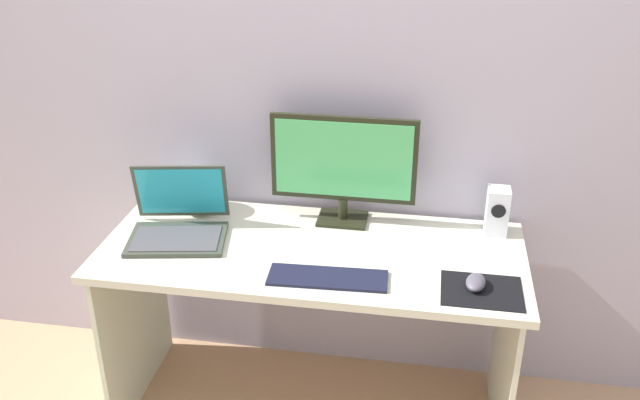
{
  "coord_description": "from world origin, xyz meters",
  "views": [
    {
      "loc": [
        0.37,
        -2.03,
        1.91
      ],
      "look_at": [
        0.03,
        -0.02,
        0.91
      ],
      "focal_mm": 38.81,
      "sensor_mm": 36.0,
      "label": 1
    }
  ],
  "objects": [
    {
      "name": "wall_back",
      "position": [
        0.0,
        0.35,
        1.25
      ],
      "size": [
        6.0,
        0.04,
        2.5
      ],
      "primitive_type": "cube",
      "color": "#A79EB2",
      "rests_on": "ground_plane"
    },
    {
      "name": "desk",
      "position": [
        0.0,
        0.0,
        0.57
      ],
      "size": [
        1.46,
        0.62,
        0.72
      ],
      "color": "beige",
      "rests_on": "ground_plane"
    },
    {
      "name": "monitor",
      "position": [
        0.08,
        0.22,
        0.94
      ],
      "size": [
        0.52,
        0.14,
        0.4
      ],
      "color": "black",
      "rests_on": "desk"
    },
    {
      "name": "speaker_right",
      "position": [
        0.63,
        0.22,
        0.8
      ],
      "size": [
        0.08,
        0.08,
        0.17
      ],
      "color": "white",
      "rests_on": "desk"
    },
    {
      "name": "laptop",
      "position": [
        -0.48,
        0.02,
        0.77
      ],
      "size": [
        0.38,
        0.35,
        0.24
      ],
      "color": "#3B4237",
      "rests_on": "desk"
    },
    {
      "name": "fishbowl",
      "position": [
        -0.48,
        0.21,
        0.8
      ],
      "size": [
        0.17,
        0.17,
        0.17
      ],
      "primitive_type": "sphere",
      "color": "silver",
      "rests_on": "desk"
    },
    {
      "name": "keyboard_external",
      "position": [
        0.09,
        -0.18,
        0.72
      ],
      "size": [
        0.39,
        0.14,
        0.01
      ],
      "primitive_type": "cube",
      "rotation": [
        0.0,
        0.0,
        0.05
      ],
      "color": "black",
      "rests_on": "desk"
    },
    {
      "name": "mousepad",
      "position": [
        0.57,
        -0.17,
        0.72
      ],
      "size": [
        0.25,
        0.2,
        0.0
      ],
      "primitive_type": "cube",
      "color": "black",
      "rests_on": "desk"
    },
    {
      "name": "mouse",
      "position": [
        0.55,
        -0.16,
        0.74
      ],
      "size": [
        0.07,
        0.11,
        0.04
      ],
      "primitive_type": "ellipsoid",
      "rotation": [
        0.0,
        0.0,
        -0.14
      ],
      "color": "#534D5D",
      "rests_on": "mousepad"
    }
  ]
}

